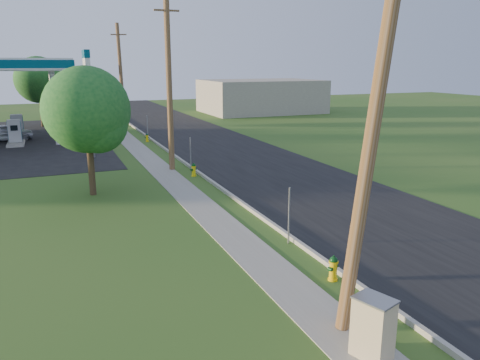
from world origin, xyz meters
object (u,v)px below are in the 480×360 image
fuel_pump_ne (15,135)px  tree_verge (89,113)px  utility_pole_near (373,123)px  car_silver (5,133)px  utility_pole_far (121,77)px  fuel_pump_se (18,129)px  hydrant_mid (194,170)px  tree_lot (40,82)px  price_pylon (87,73)px  utility_pole_mid (169,83)px  hydrant_far (147,138)px  utility_cabinet (373,328)px  hydrant_near (333,268)px

fuel_pump_ne → tree_verge: tree_verge is taller
utility_pole_near → car_silver: (-9.70, 33.07, -4.12)m
utility_pole_far → fuel_pump_se: (-8.90, -1.00, -4.08)m
fuel_pump_se → hydrant_mid: fuel_pump_se is taller
utility_pole_far → tree_lot: utility_pole_far is taller
price_pylon → utility_pole_mid: bearing=-54.7°
utility_pole_far → price_pylon: size_ratio=1.39×
utility_pole_far → hydrant_far: 8.77m
price_pylon → hydrant_mid: 10.20m
utility_pole_near → utility_pole_far: bearing=90.0°
fuel_pump_se → hydrant_far: (9.54, -6.51, -0.39)m
fuel_pump_se → hydrant_far: fuel_pump_se is taller
fuel_pump_ne → tree_lot: 11.09m
tree_lot → hydrant_far: 15.38m
utility_pole_far → hydrant_far: (0.64, -7.52, -4.47)m
hydrant_far → utility_cabinet: bearing=-92.3°
price_pylon → tree_verge: bearing=-94.8°
utility_pole_far → utility_cabinet: size_ratio=6.96×
tree_lot → hydrant_mid: 26.76m
price_pylon → utility_cabinet: size_ratio=5.02×
tree_verge → utility_cabinet: 16.13m
fuel_pump_se → utility_pole_mid: bearing=-62.4°
tree_lot → hydrant_mid: (7.58, -25.35, -3.96)m
hydrant_mid → hydrant_near: bearing=-90.0°
utility_pole_near → fuel_pump_ne: size_ratio=2.96×
utility_pole_near → price_pylon: utility_pole_near is taller
utility_pole_mid → utility_pole_near: bearing=-90.0°
fuel_pump_se → car_silver: (-0.80, -1.93, -0.04)m
utility_pole_far → tree_lot: size_ratio=1.42×
fuel_pump_se → utility_cabinet: (8.33, -36.17, -0.04)m
utility_pole_far → tree_verge: (-4.69, -21.90, -0.97)m
utility_pole_near → tree_verge: (-4.69, 14.10, -0.97)m
utility_pole_near → fuel_pump_ne: (-8.90, 31.00, -4.08)m
tree_lot → hydrant_far: (7.53, -12.81, -3.98)m
utility_pole_near → tree_lot: bearing=99.5°
hydrant_near → hydrant_far: size_ratio=1.11×
utility_pole_mid → hydrant_mid: 5.08m
tree_verge → hydrant_mid: bearing=18.9°
hydrant_near → utility_pole_mid: bearing=92.5°
utility_pole_near → price_pylon: 23.83m
utility_pole_mid → car_silver: size_ratio=2.43×
hydrant_mid → hydrant_far: bearing=90.3°
utility_pole_far → tree_verge: size_ratio=1.59×
utility_pole_mid → hydrant_far: (0.64, 10.48, -4.62)m
utility_pole_far → hydrant_far: utility_pole_far is taller
utility_pole_mid → fuel_pump_ne: (-8.90, 13.00, -4.23)m
utility_pole_far → car_silver: (-9.70, -2.93, -4.12)m
utility_cabinet → car_silver: 35.43m
utility_pole_far → tree_verge: utility_pole_far is taller
fuel_pump_se → hydrant_near: 34.16m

